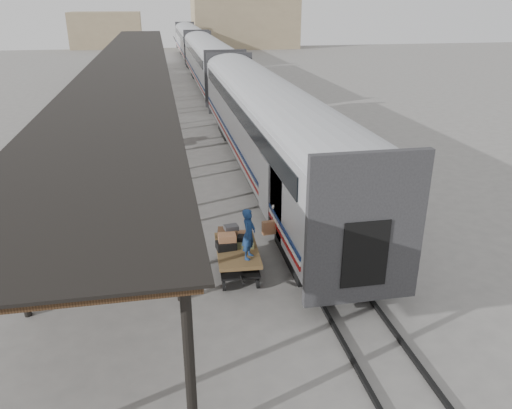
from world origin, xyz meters
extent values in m
plane|color=slate|center=(0.00, 0.00, 0.00)|extent=(160.00, 160.00, 0.00)
cube|color=silver|center=(3.20, 8.00, 2.60)|extent=(3.00, 24.00, 2.90)
cube|color=#28282B|center=(3.20, -3.90, 2.60)|extent=(3.04, 0.22, 3.50)
cube|color=black|center=(1.68, 8.00, 3.50)|extent=(0.04, 22.08, 0.65)
cube|color=black|center=(3.20, 8.00, 0.90)|extent=(2.55, 23.04, 0.50)
cube|color=silver|center=(3.20, 34.00, 2.60)|extent=(3.00, 24.00, 2.90)
cube|color=#28282B|center=(3.20, 22.10, 2.60)|extent=(3.04, 0.22, 3.50)
cube|color=black|center=(1.68, 34.00, 3.50)|extent=(0.04, 22.08, 0.65)
cube|color=black|center=(3.20, 34.00, 0.90)|extent=(2.55, 23.04, 0.50)
cube|color=silver|center=(3.20, 60.00, 2.60)|extent=(3.00, 24.00, 2.90)
cube|color=#28282B|center=(3.20, 48.10, 2.60)|extent=(3.04, 0.22, 3.50)
cube|color=black|center=(1.68, 60.00, 3.50)|extent=(0.04, 22.08, 0.65)
cube|color=black|center=(3.20, 60.00, 0.90)|extent=(2.55, 23.04, 0.50)
cube|color=black|center=(1.95, -0.50, 2.15)|extent=(0.50, 1.70, 2.00)
imported|color=white|center=(1.95, -0.50, 2.01)|extent=(0.72, 0.89, 1.72)
cube|color=#A46C46|center=(1.55, -0.65, 1.40)|extent=(0.57, 0.25, 0.42)
cube|color=#422B19|center=(-3.40, 24.00, 4.00)|extent=(4.60, 64.00, 0.18)
cube|color=black|center=(-3.40, 24.00, 4.12)|extent=(4.90, 64.30, 0.06)
cylinder|color=black|center=(-5.45, 24.00, 2.00)|extent=(0.20, 0.20, 4.00)
cylinder|color=black|center=(-5.45, 55.00, 2.00)|extent=(0.20, 0.20, 4.00)
cylinder|color=black|center=(-1.35, -7.00, 2.00)|extent=(0.20, 0.20, 4.00)
cylinder|color=black|center=(-1.35, 24.00, 2.00)|extent=(0.20, 0.20, 4.00)
cylinder|color=black|center=(-1.35, 55.00, 2.00)|extent=(0.20, 0.20, 4.00)
cube|color=black|center=(2.48, 34.00, 0.06)|extent=(0.10, 150.00, 0.12)
cube|color=black|center=(3.92, 34.00, 0.06)|extent=(0.10, 150.00, 0.12)
cube|color=tan|center=(14.00, 78.00, 4.00)|extent=(18.00, 10.00, 8.00)
cube|color=tan|center=(-10.00, 82.00, 3.00)|extent=(12.00, 8.00, 6.00)
cube|color=brown|center=(0.46, -0.81, 0.80)|extent=(1.37, 2.46, 0.12)
cube|color=black|center=(0.46, -0.81, 0.45)|extent=(1.27, 2.36, 0.06)
cylinder|color=black|center=(-0.09, -1.73, 0.20)|extent=(0.10, 0.40, 0.40)
cylinder|color=black|center=(0.91, -1.78, 0.20)|extent=(0.10, 0.40, 0.40)
cylinder|color=black|center=(0.01, 0.17, 0.20)|extent=(0.10, 0.40, 0.40)
cylinder|color=black|center=(1.01, 0.11, 0.20)|extent=(0.10, 0.40, 0.40)
cube|color=#3C3C3E|center=(0.26, -0.27, 0.96)|extent=(0.61, 0.44, 0.20)
cube|color=#A46C46|center=(0.77, -0.10, 0.95)|extent=(0.57, 0.46, 0.18)
cube|color=black|center=(0.13, -0.79, 0.98)|extent=(0.64, 0.48, 0.24)
cube|color=brown|center=(0.72, -0.73, 0.96)|extent=(0.59, 0.47, 0.19)
cube|color=#533521|center=(0.24, -0.33, 1.19)|extent=(0.68, 0.54, 0.22)
cube|color=#A46C46|center=(0.17, -0.72, 1.21)|extent=(0.55, 0.40, 0.21)
cube|color=#3C3C3E|center=(0.35, -0.35, 1.36)|extent=(0.47, 0.36, 0.15)
cube|color=black|center=(0.72, -0.70, 1.12)|extent=(0.51, 0.43, 0.15)
cube|color=maroon|center=(-2.67, 14.21, 0.54)|extent=(1.03, 1.56, 0.89)
cube|color=maroon|center=(-2.71, 14.60, 1.14)|extent=(0.89, 0.67, 0.35)
cylinder|color=black|center=(-3.01, 13.63, 0.18)|extent=(0.15, 0.37, 0.36)
cylinder|color=black|center=(-2.22, 13.71, 0.18)|extent=(0.15, 0.37, 0.36)
cylinder|color=black|center=(-3.12, 14.71, 0.18)|extent=(0.15, 0.37, 0.36)
cylinder|color=black|center=(-2.33, 14.79, 0.18)|extent=(0.15, 0.37, 0.36)
imported|color=navy|center=(0.71, -1.46, 1.63)|extent=(0.59, 0.67, 1.55)
imported|color=black|center=(-1.64, 12.93, 0.94)|extent=(1.17, 0.65, 1.89)
camera|label=1|loc=(-1.53, -14.29, 7.90)|focal=35.00mm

